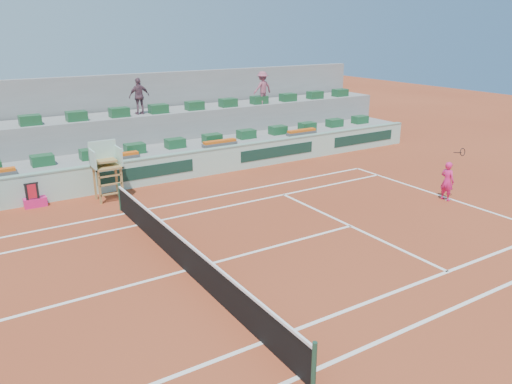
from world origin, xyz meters
TOP-DOWN VIEW (x-y plane):
  - ground at (0.00, 0.00)m, footprint 90.00×90.00m
  - seating_tier_lower at (0.00, 10.70)m, footprint 36.00×4.00m
  - seating_tier_upper at (0.00, 12.30)m, footprint 36.00×2.40m
  - stadium_back_wall at (0.00, 13.90)m, footprint 36.00×0.40m
  - player_bag at (-2.71, 8.12)m, footprint 0.84×0.37m
  - spectator_mid at (3.12, 11.88)m, footprint 1.06×0.48m
  - spectator_right at (10.12, 11.55)m, footprint 1.23×0.80m
  - court_lines at (0.00, 0.00)m, footprint 23.89×11.09m
  - tennis_net at (0.00, 0.00)m, footprint 0.10×11.97m
  - advertising_hoarding at (0.02, 8.50)m, footprint 36.00×0.34m
  - umpire_chair at (0.00, 7.50)m, footprint 1.10×0.90m
  - seat_row_lower at (0.00, 9.80)m, footprint 32.90×0.60m
  - seat_row_upper at (0.00, 11.70)m, footprint 32.90×0.60m
  - flower_planters at (-1.50, 9.00)m, footprint 26.80×0.36m
  - towel_rack at (-2.80, 7.97)m, footprint 0.52×0.09m
  - tennis_player at (11.61, 0.06)m, footprint 0.41×0.86m

SIDE VIEW (x-z plane):
  - ground at x=0.00m, z-range 0.00..0.00m
  - court_lines at x=0.00m, z-range 0.00..0.01m
  - player_bag at x=-2.71m, z-range 0.00..0.37m
  - tennis_net at x=0.00m, z-range -0.02..1.08m
  - seating_tier_lower at x=0.00m, z-range 0.00..1.20m
  - towel_rack at x=-2.80m, z-range 0.09..1.12m
  - advertising_hoarding at x=0.02m, z-range 0.00..1.26m
  - tennis_player at x=11.61m, z-range -0.32..1.95m
  - seating_tier_upper at x=0.00m, z-range 0.00..2.60m
  - flower_planters at x=-1.50m, z-range 1.19..1.47m
  - seat_row_lower at x=0.00m, z-range 1.20..1.64m
  - umpire_chair at x=0.00m, z-range 0.34..2.74m
  - stadium_back_wall at x=0.00m, z-range 0.00..4.40m
  - seat_row_upper at x=0.00m, z-range 2.60..3.04m
  - spectator_mid at x=3.12m, z-range 2.60..4.38m
  - spectator_right at x=10.12m, z-range 2.60..4.40m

